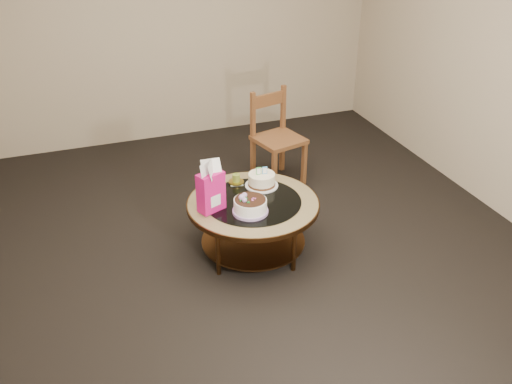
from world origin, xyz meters
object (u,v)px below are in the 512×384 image
object	(u,v)px
coffee_table	(253,210)
decorated_cake	(250,206)
cream_cake	(262,180)
gift_bag	(211,187)
dining_chair	(276,137)

from	to	relation	value
coffee_table	decorated_cake	xyz separation A→B (m)	(-0.08, -0.15, 0.13)
cream_cake	coffee_table	bearing A→B (deg)	-120.12
gift_bag	coffee_table	bearing A→B (deg)	-20.45
gift_bag	dining_chair	distance (m)	1.46
coffee_table	decorated_cake	world-z (taller)	decorated_cake
decorated_cake	cream_cake	world-z (taller)	cream_cake
dining_chair	decorated_cake	bearing A→B (deg)	-134.09
decorated_cake	gift_bag	xyz separation A→B (m)	(-0.26, 0.14, 0.14)
dining_chair	cream_cake	bearing A→B (deg)	-133.03
coffee_table	gift_bag	xyz separation A→B (m)	(-0.33, -0.01, 0.27)
gift_bag	decorated_cake	bearing A→B (deg)	-50.84
coffee_table	gift_bag	world-z (taller)	gift_bag
cream_cake	dining_chair	world-z (taller)	dining_chair
coffee_table	dining_chair	size ratio (longest dim) A/B	1.14
coffee_table	gift_bag	bearing A→B (deg)	-177.58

